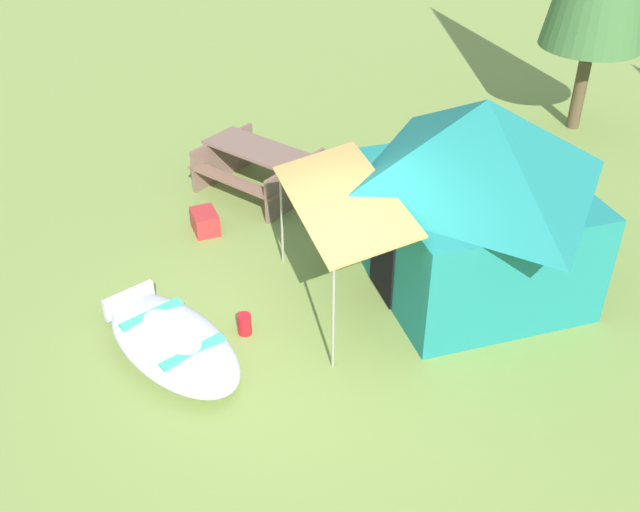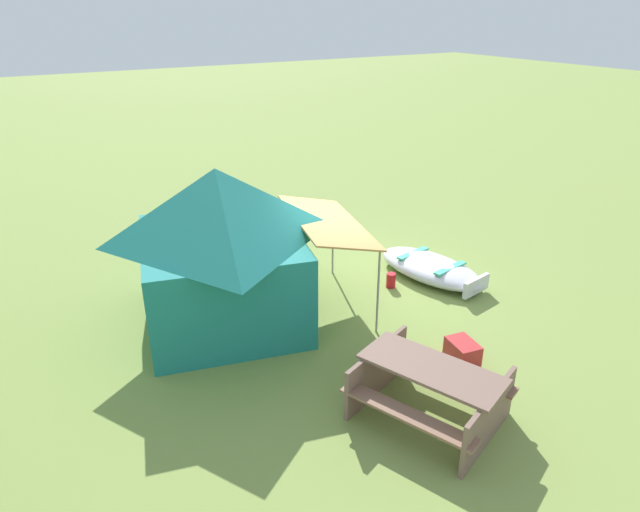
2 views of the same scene
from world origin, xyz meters
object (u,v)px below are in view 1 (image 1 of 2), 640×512
object	(u,v)px
picnic_table	(258,164)
cooler_box	(205,222)
canvas_cabin_tent	(475,193)
beached_rowboat	(173,342)
fuel_can	(244,324)

from	to	relation	value
picnic_table	cooler_box	world-z (taller)	picnic_table
picnic_table	cooler_box	xyz separation A→B (m)	(0.71, -1.28, -0.32)
canvas_cabin_tent	picnic_table	size ratio (longest dim) A/B	1.93
canvas_cabin_tent	beached_rowboat	bearing A→B (deg)	-98.06
canvas_cabin_tent	picnic_table	xyz separation A→B (m)	(-3.69, -1.30, -0.88)
picnic_table	canvas_cabin_tent	bearing A→B (deg)	19.37
beached_rowboat	picnic_table	distance (m)	4.16
cooler_box	beached_rowboat	bearing A→B (deg)	-31.22
beached_rowboat	canvas_cabin_tent	world-z (taller)	canvas_cabin_tent
beached_rowboat	canvas_cabin_tent	size ratio (longest dim) A/B	0.58
canvas_cabin_tent	picnic_table	distance (m)	4.01
canvas_cabin_tent	fuel_can	xyz separation A→B (m)	(-0.50, -3.12, -1.23)
picnic_table	cooler_box	bearing A→B (deg)	-60.91
picnic_table	fuel_can	distance (m)	3.69
cooler_box	fuel_can	distance (m)	2.54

